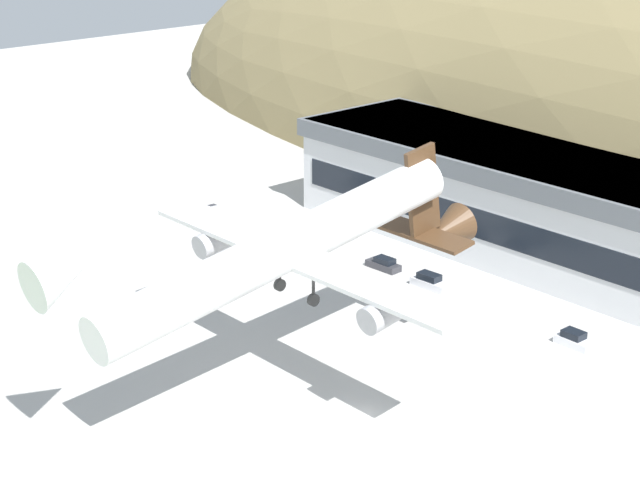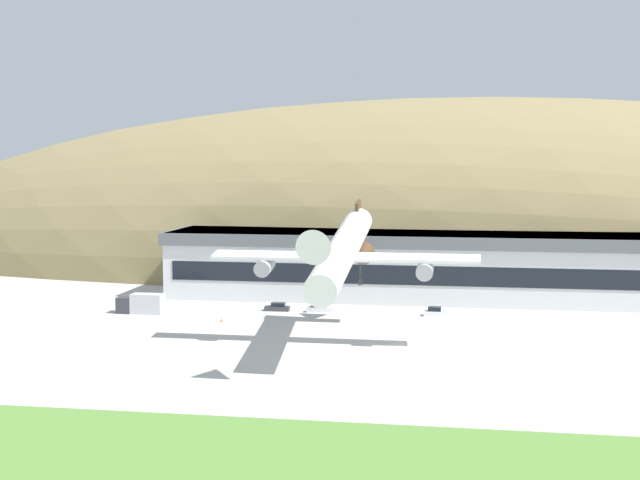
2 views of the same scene
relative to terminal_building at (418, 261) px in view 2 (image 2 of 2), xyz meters
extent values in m
plane|color=#B7B5AF|center=(0.30, -42.63, -6.94)|extent=(375.07, 375.07, 0.00)
cube|color=#568438|center=(0.30, -88.99, -6.90)|extent=(337.56, 21.79, 0.08)
ellipsoid|color=olive|center=(8.60, 47.70, -6.94)|extent=(298.46, 86.54, 79.51)
cube|color=silver|center=(0.00, 0.02, -0.82)|extent=(91.61, 17.87, 12.25)
cube|color=#565B60|center=(0.00, 0.02, 4.21)|extent=(92.81, 19.07, 2.21)
cube|color=black|center=(0.00, -8.97, -1.43)|extent=(87.94, 0.16, 3.43)
cylinder|color=white|center=(-7.66, -44.58, 6.47)|extent=(4.08, 36.79, 9.59)
cone|color=white|center=(-7.66, -64.89, 9.59)|extent=(4.00, 5.04, 4.63)
cone|color=#4C331E|center=(-7.66, -23.88, 3.29)|extent=(4.00, 5.85, 4.76)
cube|color=#4C331E|center=(-7.66, -27.10, 8.09)|extent=(0.50, 4.93, 9.06)
cube|color=#4C331E|center=(-7.66, -26.90, 3.76)|extent=(10.61, 2.88, 0.79)
cube|color=white|center=(-7.66, -42.78, 5.48)|extent=(36.93, 3.63, 0.99)
cylinder|color=#9E9EA3|center=(-18.74, -43.31, 4.01)|extent=(2.30, 3.91, 2.82)
cylinder|color=#9E9EA3|center=(3.42, -43.31, 4.01)|extent=(2.30, 3.91, 2.82)
cylinder|color=#2D2D2D|center=(-9.91, -42.78, 3.26)|extent=(0.28, 0.28, 2.20)
cylinder|color=#2D2D2D|center=(-9.91, -42.78, 2.16)|extent=(0.45, 1.10, 1.10)
cylinder|color=#2D2D2D|center=(-5.42, -42.78, 3.26)|extent=(0.28, 0.28, 2.20)
cylinder|color=#2D2D2D|center=(-5.42, -42.78, 2.16)|extent=(0.45, 1.10, 1.10)
cylinder|color=#2D2D2D|center=(-7.66, -57.25, 5.59)|extent=(0.22, 0.22, 1.98)
cylinder|color=#2D2D2D|center=(-7.66, -57.25, 4.60)|extent=(0.30, 0.82, 0.82)
cube|color=#333338|center=(-22.81, -16.79, -6.55)|extent=(4.29, 1.84, 0.77)
cube|color=black|center=(-22.60, -16.78, -5.85)|extent=(2.38, 1.51, 0.63)
cube|color=silver|center=(-15.29, -16.98, -6.49)|extent=(4.68, 1.97, 0.90)
cube|color=black|center=(-15.52, -17.00, -5.67)|extent=(2.61, 1.60, 0.74)
cube|color=silver|center=(3.99, -17.40, -6.52)|extent=(3.85, 1.82, 0.85)
cube|color=black|center=(3.79, -17.40, -5.75)|extent=(2.12, 1.53, 0.69)
cube|color=#333338|center=(-47.44, -23.00, -5.61)|extent=(2.58, 2.63, 2.65)
cube|color=black|center=(-48.72, -22.97, -5.13)|extent=(0.13, 2.19, 1.17)
cube|color=#B7B7BC|center=(-43.51, -23.10, -5.28)|extent=(5.40, 2.70, 3.33)
cube|color=orange|center=(-29.36, -28.08, -6.93)|extent=(0.52, 0.52, 0.03)
cone|color=orange|center=(-29.36, -28.08, -6.64)|extent=(0.40, 0.40, 0.55)
camera|label=1|loc=(57.43, -98.07, 38.07)|focal=60.00mm
camera|label=2|loc=(9.26, -162.92, 19.28)|focal=50.00mm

